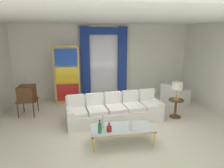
{
  "coord_description": "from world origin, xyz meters",
  "views": [
    {
      "loc": [
        -1.06,
        -5.37,
        2.66
      ],
      "look_at": [
        0.0,
        0.9,
        1.05
      ],
      "focal_mm": 32.62,
      "sensor_mm": 36.0,
      "label": 1
    }
  ],
  "objects": [
    {
      "name": "ceiling_slab",
      "position": [
        0.0,
        0.8,
        3.02
      ],
      "size": [
        8.0,
        7.6,
        0.04
      ],
      "primitive_type": "cube",
      "color": "white"
    },
    {
      "name": "table_lamp_brass",
      "position": [
        1.98,
        0.34,
        1.03
      ],
      "size": [
        0.32,
        0.32,
        0.57
      ],
      "color": "#B29338",
      "rests_on": "round_side_table"
    },
    {
      "name": "bottle_crystal_tall",
      "position": [
        0.12,
        -1.09,
        0.53
      ],
      "size": [
        0.07,
        0.07,
        0.29
      ],
      "color": "silver",
      "rests_on": "coffee_table"
    },
    {
      "name": "couch_white_long",
      "position": [
        -0.0,
        0.47,
        0.31
      ],
      "size": [
        2.99,
        1.22,
        0.86
      ],
      "color": "white",
      "rests_on": "ground"
    },
    {
      "name": "stained_glass_divider",
      "position": [
        -1.48,
        2.29,
        1.06
      ],
      "size": [
        0.95,
        0.05,
        2.2
      ],
      "color": "gold",
      "rests_on": "ground"
    },
    {
      "name": "vintage_tv",
      "position": [
        -2.74,
        1.34,
        0.73
      ],
      "size": [
        0.62,
        0.62,
        1.35
      ],
      "color": "brown",
      "rests_on": "ground"
    },
    {
      "name": "coffee_table",
      "position": [
        -0.05,
        -0.91,
        0.38
      ],
      "size": [
        1.52,
        0.7,
        0.41
      ],
      "color": "silver",
      "rests_on": "ground"
    },
    {
      "name": "bottle_amber_squat",
      "position": [
        -0.4,
        -1.06,
        0.49
      ],
      "size": [
        0.12,
        0.12,
        0.22
      ],
      "color": "maroon",
      "rests_on": "coffee_table"
    },
    {
      "name": "wall_right",
      "position": [
        3.66,
        0.6,
        1.5
      ],
      "size": [
        0.12,
        7.0,
        3.0
      ],
      "primitive_type": "cube",
      "color": "white",
      "rests_on": "ground"
    },
    {
      "name": "bottle_blue_decanter",
      "position": [
        -0.53,
        -0.87,
        0.55
      ],
      "size": [
        0.07,
        0.07,
        0.35
      ],
      "color": "silver",
      "rests_on": "coffee_table"
    },
    {
      "name": "wall_rear",
      "position": [
        0.0,
        3.06,
        1.5
      ],
      "size": [
        8.0,
        0.12,
        3.0
      ],
      "primitive_type": "cube",
      "color": "white",
      "rests_on": "ground"
    },
    {
      "name": "round_side_table",
      "position": [
        1.98,
        0.34,
        0.36
      ],
      "size": [
        0.48,
        0.48,
        0.59
      ],
      "color": "brown",
      "rests_on": "ground"
    },
    {
      "name": "bottle_ruby_flask",
      "position": [
        -0.62,
        -1.11,
        0.54
      ],
      "size": [
        0.08,
        0.08,
        0.33
      ],
      "color": "#196B3D",
      "rests_on": "coffee_table"
    },
    {
      "name": "peacock_figurine",
      "position": [
        -1.06,
        1.89,
        0.22
      ],
      "size": [
        0.44,
        0.6,
        0.5
      ],
      "color": "beige",
      "rests_on": "ground"
    },
    {
      "name": "ground_plane",
      "position": [
        0.0,
        0.0,
        0.0
      ],
      "size": [
        16.0,
        16.0,
        0.0
      ],
      "primitive_type": "plane",
      "color": "silver"
    },
    {
      "name": "curtained_window",
      "position": [
        0.01,
        2.89,
        1.74
      ],
      "size": [
        2.0,
        0.17,
        2.7
      ],
      "color": "white",
      "rests_on": "ground"
    },
    {
      "name": "armchair_white",
      "position": [
        2.48,
        1.45,
        0.29
      ],
      "size": [
        1.11,
        1.1,
        0.8
      ],
      "color": "white",
      "rests_on": "ground"
    }
  ]
}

